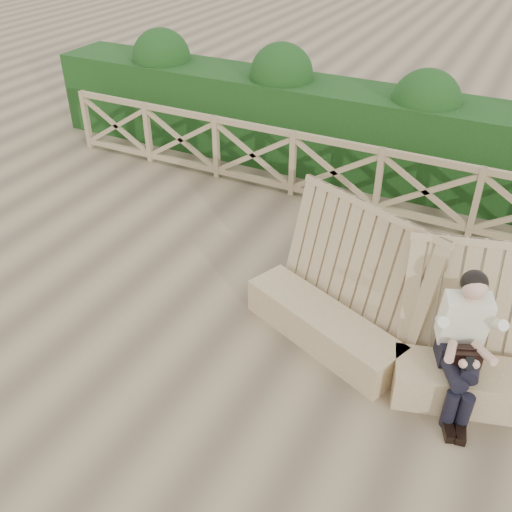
% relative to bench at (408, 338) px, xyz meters
% --- Properties ---
extents(ground, '(60.00, 60.00, 0.00)m').
position_rel_bench_xyz_m(ground, '(-2.00, -0.43, -0.39)').
color(ground, brown).
rests_on(ground, ground).
extents(bench, '(3.88, 1.43, 1.56)m').
position_rel_bench_xyz_m(bench, '(0.00, 0.00, 0.00)').
color(bench, olive).
rests_on(bench, ground).
extents(woman, '(0.60, 0.98, 1.47)m').
position_rel_bench_xyz_m(woman, '(0.53, -0.21, 0.38)').
color(woman, black).
rests_on(woman, ground).
extents(guardrail, '(10.10, 0.09, 1.10)m').
position_rel_bench_xyz_m(guardrail, '(-2.00, 3.07, 0.16)').
color(guardrail, '#917D54').
rests_on(guardrail, ground).
extents(hedge, '(12.00, 1.20, 1.50)m').
position_rel_bench_xyz_m(hedge, '(-2.00, 4.27, 0.36)').
color(hedge, black).
rests_on(hedge, ground).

